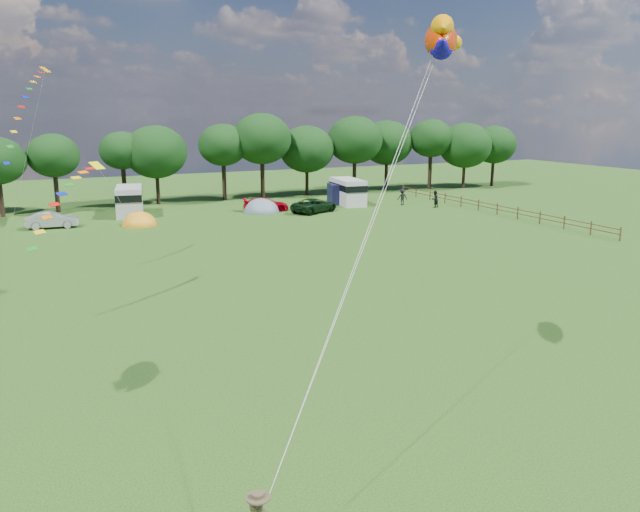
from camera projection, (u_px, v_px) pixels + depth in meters
name	position (u px, v px, depth m)	size (l,w,h in m)	color
ground_plane	(415.00, 411.00, 22.26)	(180.00, 180.00, 0.00)	black
tree_line	(188.00, 148.00, 71.51)	(102.98, 10.98, 10.27)	black
fence	(488.00, 206.00, 65.76)	(0.12, 33.12, 1.20)	#472D19
car_b	(52.00, 220.00, 56.96)	(1.58, 4.24, 1.50)	#96999E
car_c	(266.00, 204.00, 66.92)	(1.98, 4.71, 1.41)	#A6000E
car_d	(315.00, 205.00, 65.89)	(2.50, 5.53, 1.51)	black
campervan_c	(129.00, 200.00, 63.87)	(3.57, 6.37, 2.95)	#B3B2B5
campervan_d	(348.00, 191.00, 71.49)	(3.25, 6.22, 2.92)	silver
tent_orange	(140.00, 225.00, 58.49)	(3.28, 3.59, 2.56)	orange
tent_greyblue	(261.00, 212.00, 66.28)	(3.84, 4.20, 2.86)	slate
awning_navy	(345.00, 194.00, 72.19)	(3.67, 2.98, 2.30)	#121334
fish_kite	(441.00, 39.00, 20.47)	(2.50, 3.17, 1.74)	#C32E00
streamer_kite_a	(29.00, 98.00, 37.94)	(3.28, 5.58, 5.75)	#F4A409
streamer_kite_b	(71.00, 190.00, 32.33)	(4.39, 4.77, 3.84)	#F7FF08
walker_a	(435.00, 199.00, 69.16)	(0.91, 0.56, 1.86)	black
walker_b	(402.00, 197.00, 71.01)	(1.19, 0.55, 1.85)	black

